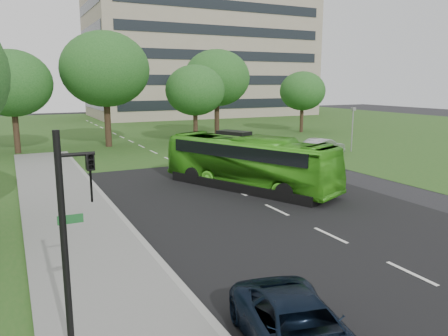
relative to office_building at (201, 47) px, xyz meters
name	(u,v)px	position (x,y,z in m)	size (l,w,h in m)	color
ground	(301,222)	(-21.96, -61.96, -12.50)	(160.00, 160.00, 0.00)	black
street_surfaces	(147,151)	(-22.34, -39.21, -12.47)	(120.00, 120.00, 0.15)	black
office_building	(201,47)	(0.00, 0.00, 0.00)	(40.10, 20.10, 25.00)	gray
tree_park_a	(12,83)	(-32.80, -35.33, -6.48)	(6.68, 6.68, 8.88)	black
tree_park_b	(105,69)	(-24.81, -34.68, -5.20)	(8.26, 8.26, 10.83)	black
tree_park_c	(195,90)	(-16.41, -36.36, -7.18)	(5.91, 5.91, 7.85)	black
tree_park_d	(217,78)	(-12.13, -32.35, -5.92)	(7.35, 7.35, 9.71)	black
tree_park_e	(303,91)	(-0.62, -32.65, -7.44)	(5.58, 5.58, 7.44)	black
bus	(249,162)	(-20.96, -55.37, -10.96)	(2.58, 11.03, 3.07)	green
sedan	(322,148)	(-10.11, -48.54, -11.72)	(1.65, 4.73, 1.56)	#A6A6AB
suv	(299,331)	(-27.85, -69.96, -11.84)	(2.18, 4.72, 1.31)	black
traffic_light	(72,232)	(-32.30, -67.96, -9.45)	(0.83, 0.23, 5.18)	black
camera_pole	(353,123)	(-5.96, -47.48, -9.96)	(0.37, 0.33, 3.94)	gray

